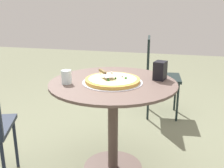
% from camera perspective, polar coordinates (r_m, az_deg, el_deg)
% --- Properties ---
extents(ground_plane, '(10.00, 10.00, 0.00)m').
position_cam_1_polar(ground_plane, '(2.27, 0.19, -17.21)').
color(ground_plane, '#6B6E55').
extents(patio_table, '(0.92, 0.92, 0.72)m').
position_cam_1_polar(patio_table, '(2.02, 0.21, -4.61)').
color(patio_table, brown).
rests_on(patio_table, ground).
extents(pizza_on_tray, '(0.43, 0.43, 0.05)m').
position_cam_1_polar(pizza_on_tray, '(1.94, 0.01, 0.76)').
color(pizza_on_tray, silver).
rests_on(pizza_on_tray, patio_table).
extents(pizza_server, '(0.17, 0.20, 0.02)m').
position_cam_1_polar(pizza_server, '(1.98, -1.45, 2.23)').
color(pizza_server, silver).
rests_on(pizza_server, pizza_on_tray).
extents(drinking_cup, '(0.07, 0.07, 0.10)m').
position_cam_1_polar(drinking_cup, '(1.93, -9.54, 1.46)').
color(drinking_cup, silver).
rests_on(drinking_cup, patio_table).
extents(napkin_dispenser, '(0.10, 0.12, 0.14)m').
position_cam_1_polar(napkin_dispenser, '(2.03, 10.06, 2.81)').
color(napkin_dispenser, black).
rests_on(napkin_dispenser, patio_table).
extents(patio_chair_near, '(0.41, 0.41, 0.90)m').
position_cam_1_polar(patio_chair_near, '(3.09, 9.40, 2.70)').
color(patio_chair_near, black).
rests_on(patio_chair_near, ground).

